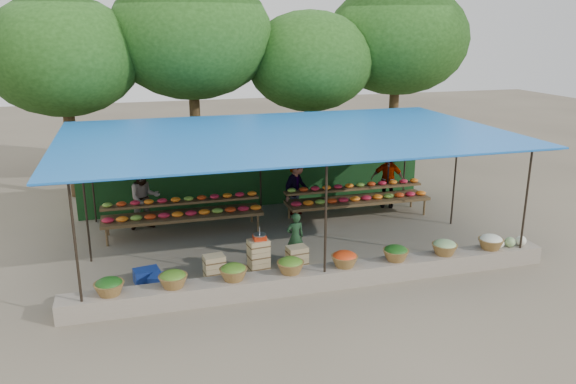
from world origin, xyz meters
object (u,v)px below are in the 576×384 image
object	(u,v)px
crate_counter	(257,259)
vendor_seated	(295,237)
weighing_scale	(260,237)
blue_crate_front	(163,282)
blue_crate_back	(147,276)

from	to	relation	value
crate_counter	vendor_seated	xyz separation A→B (m)	(1.01, 0.41, 0.28)
weighing_scale	blue_crate_front	world-z (taller)	weighing_scale
crate_counter	weighing_scale	size ratio (longest dim) A/B	7.65
blue_crate_back	weighing_scale	bearing A→B (deg)	-12.72
vendor_seated	weighing_scale	bearing A→B (deg)	20.70
crate_counter	blue_crate_back	xyz separation A→B (m)	(-2.42, 0.12, -0.15)
weighing_scale	blue_crate_back	distance (m)	2.58
blue_crate_front	blue_crate_back	distance (m)	0.53
vendor_seated	blue_crate_front	size ratio (longest dim) A/B	2.20
crate_counter	blue_crate_back	world-z (taller)	crate_counter
blue_crate_back	blue_crate_front	bearing A→B (deg)	-63.22
weighing_scale	blue_crate_front	distance (m)	2.29
weighing_scale	vendor_seated	world-z (taller)	vendor_seated
crate_counter	vendor_seated	size ratio (longest dim) A/B	2.03
crate_counter	blue_crate_back	bearing A→B (deg)	177.21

